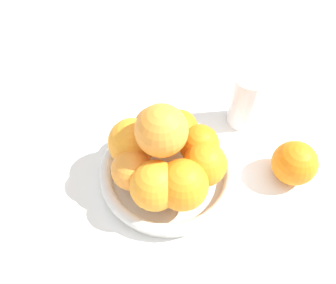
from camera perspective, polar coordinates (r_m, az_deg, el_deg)
ground_plane at (r=0.60m, az=0.00°, el=-6.08°), size 4.00×4.00×0.00m
fruit_bowl at (r=0.59m, az=0.00°, el=-5.20°), size 0.24×0.24×0.03m
orange_pile at (r=0.53m, az=-0.52°, el=-1.91°), size 0.19×0.20×0.14m
stray_orange at (r=0.61m, az=21.15°, el=-3.44°), size 0.08×0.08×0.08m
drinking_glass at (r=0.66m, az=13.40°, el=6.98°), size 0.06×0.06×0.12m
napkin_folded at (r=0.64m, az=-26.32°, el=-9.41°), size 0.20×0.20×0.01m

